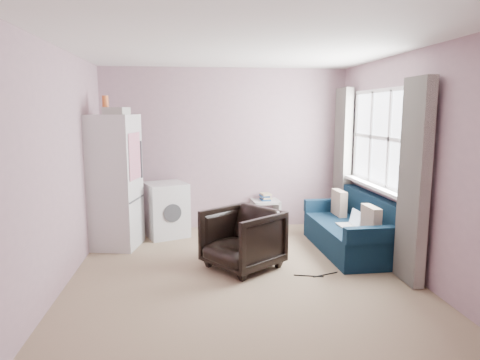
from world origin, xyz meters
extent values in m
cube|color=#917B5F|center=(0.00, 0.00, -0.01)|extent=(3.80, 4.20, 0.02)
cube|color=silver|center=(0.00, 0.00, 2.51)|extent=(3.80, 4.20, 0.02)
cube|color=gray|center=(0.00, 2.11, 1.25)|extent=(3.80, 0.02, 2.50)
cube|color=gray|center=(0.00, -2.11, 1.25)|extent=(3.80, 0.02, 2.50)
cube|color=gray|center=(-1.91, 0.00, 1.25)|extent=(0.02, 4.20, 2.50)
cube|color=gray|center=(1.91, 0.00, 1.25)|extent=(0.02, 4.20, 2.50)
cube|color=white|center=(1.89, 0.70, 1.50)|extent=(0.01, 1.60, 1.20)
imported|color=black|center=(0.04, 0.25, 0.39)|extent=(1.02, 1.03, 0.78)
cube|color=beige|center=(-1.59, 1.26, 0.90)|extent=(0.73, 0.73, 1.80)
cube|color=#37393C|center=(-1.28, 1.20, 0.67)|extent=(0.13, 0.57, 0.02)
cube|color=#37393C|center=(-1.23, 1.42, 1.18)|extent=(0.03, 0.03, 0.51)
cube|color=silver|center=(-1.29, 1.17, 1.25)|extent=(0.09, 0.42, 0.62)
cylinder|color=#D16029|center=(-1.66, 1.33, 1.92)|extent=(0.10, 0.10, 0.25)
cube|color=#9E9D94|center=(-1.49, 1.14, 1.84)|extent=(0.32, 0.36, 0.09)
cube|color=beige|center=(-0.93, 1.70, 0.40)|extent=(0.73, 0.73, 0.80)
cube|color=#37393C|center=(-0.92, 1.69, 0.77)|extent=(0.68, 0.67, 0.05)
cylinder|color=#37393C|center=(-0.82, 1.44, 0.40)|extent=(0.25, 0.12, 0.26)
cube|color=#ABAAA7|center=(0.60, 1.93, 0.44)|extent=(0.45, 0.45, 0.04)
cube|color=#ABAAA7|center=(0.60, 1.93, 0.06)|extent=(0.45, 0.45, 0.04)
cube|color=#ABAAA7|center=(0.41, 1.92, 0.23)|extent=(0.07, 0.42, 0.46)
cube|color=#ABAAA7|center=(0.79, 1.95, 0.23)|extent=(0.07, 0.42, 0.46)
cube|color=navy|center=(0.60, 1.93, 0.47)|extent=(0.15, 0.21, 0.03)
cube|color=tan|center=(0.61, 1.93, 0.50)|extent=(0.17, 0.22, 0.03)
cube|color=navy|center=(0.59, 1.94, 0.53)|extent=(0.14, 0.20, 0.03)
cube|color=tan|center=(0.61, 1.93, 0.55)|extent=(0.17, 0.22, 0.03)
cube|color=#0C2337|center=(1.52, 0.70, 0.18)|extent=(0.80, 1.64, 0.36)
cube|color=#0C2337|center=(1.82, 0.71, 0.56)|extent=(0.20, 1.62, 0.40)
cube|color=#0C2337|center=(1.54, -0.08, 0.45)|extent=(0.77, 0.14, 0.18)
cube|color=#0C2337|center=(1.50, 1.49, 0.45)|extent=(0.77, 0.14, 0.18)
cube|color=tan|center=(1.58, 0.18, 0.54)|extent=(0.12, 0.36, 0.36)
cube|color=tan|center=(1.56, 1.23, 0.54)|extent=(0.12, 0.36, 0.36)
cube|color=#ABAAA7|center=(1.45, 0.61, 0.37)|extent=(0.21, 0.30, 0.02)
cube|color=silver|center=(1.56, 0.62, 0.47)|extent=(0.06, 0.30, 0.20)
cube|color=white|center=(1.82, 0.70, 0.87)|extent=(0.14, 1.70, 0.04)
cube|color=white|center=(1.87, 0.70, 0.90)|extent=(0.02, 1.68, 0.05)
cube|color=white|center=(1.87, 0.70, 1.50)|extent=(0.02, 1.68, 0.05)
cube|color=white|center=(1.87, 0.70, 2.10)|extent=(0.02, 1.68, 0.05)
cube|color=white|center=(1.87, -0.10, 1.50)|extent=(0.02, 0.05, 1.20)
cube|color=white|center=(1.87, 0.43, 1.50)|extent=(0.02, 0.05, 1.20)
cube|color=white|center=(1.87, 0.97, 1.50)|extent=(0.02, 0.05, 1.20)
cube|color=white|center=(1.87, 1.50, 1.50)|extent=(0.02, 0.05, 1.20)
cube|color=beige|center=(1.78, -0.38, 1.10)|extent=(0.12, 0.46, 2.18)
cube|color=beige|center=(1.78, 1.78, 1.10)|extent=(0.12, 0.46, 2.18)
cylinder|color=black|center=(0.95, -0.10, 0.01)|extent=(0.32, 0.13, 0.01)
cylinder|color=black|center=(0.75, -0.11, 0.01)|extent=(0.33, 0.10, 0.01)
camera|label=1|loc=(-0.55, -4.57, 1.84)|focal=32.00mm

